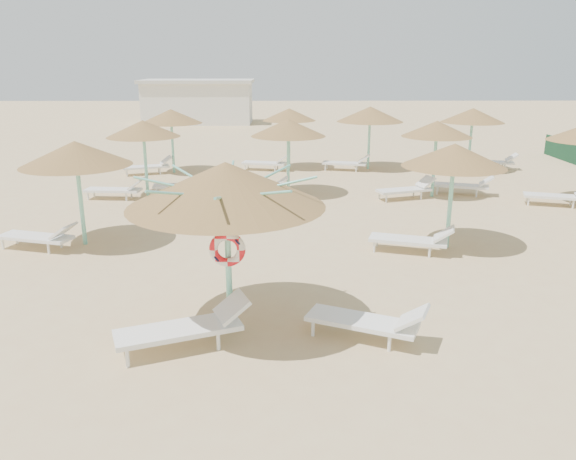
{
  "coord_description": "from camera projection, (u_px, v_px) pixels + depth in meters",
  "views": [
    {
      "loc": [
        0.48,
        -8.87,
        4.62
      ],
      "look_at": [
        0.57,
        2.09,
        1.3
      ],
      "focal_mm": 35.0,
      "sensor_mm": 36.0,
      "label": 1
    }
  ],
  "objects": [
    {
      "name": "lounger_main_b",
      "position": [
        370.0,
        321.0,
        9.57
      ],
      "size": [
        2.12,
        1.39,
        0.74
      ],
      "rotation": [
        0.0,
        0.0,
        -0.42
      ],
      "color": "white",
      "rests_on": "ground"
    },
    {
      "name": "ground",
      "position": [
        256.0,
        335.0,
        9.82
      ],
      "size": [
        120.0,
        120.0,
        0.0
      ],
      "primitive_type": "plane",
      "color": "tan",
      "rests_on": "ground"
    },
    {
      "name": "service_hut",
      "position": [
        198.0,
        101.0,
        42.8
      ],
      "size": [
        8.4,
        4.4,
        3.25
      ],
      "color": "silver",
      "rests_on": "ground"
    },
    {
      "name": "main_palapa",
      "position": [
        226.0,
        185.0,
        9.37
      ],
      "size": [
        3.36,
        3.36,
        3.01
      ],
      "color": "#7CD7BF",
      "rests_on": "ground"
    },
    {
      "name": "palapa_field",
      "position": [
        358.0,
        130.0,
        19.4
      ],
      "size": [
        18.72,
        13.97,
        2.72
      ],
      "color": "#7CD7BF",
      "rests_on": "ground"
    },
    {
      "name": "lounger_main_a",
      "position": [
        187.0,
        326.0,
        9.31
      ],
      "size": [
        2.31,
        1.42,
        0.81
      ],
      "rotation": [
        0.0,
        0.0,
        0.37
      ],
      "color": "white",
      "rests_on": "ground"
    }
  ]
}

